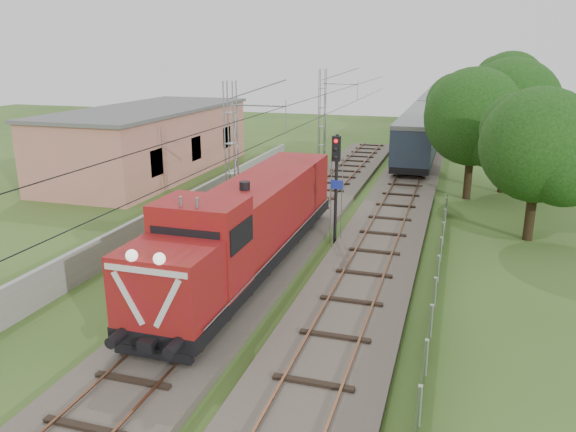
% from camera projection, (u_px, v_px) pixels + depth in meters
% --- Properties ---
extents(ground, '(140.00, 140.00, 0.00)m').
position_uv_depth(ground, '(180.00, 344.00, 18.85)').
color(ground, '#34521E').
rests_on(ground, ground).
extents(track_main, '(4.20, 70.00, 0.45)m').
position_uv_depth(track_main, '(253.00, 266.00, 25.22)').
color(track_main, '#6B6054').
rests_on(track_main, ground).
extents(track_side, '(4.20, 80.00, 0.45)m').
position_uv_depth(track_side, '(398.00, 202.00, 35.72)').
color(track_side, '#6B6054').
rests_on(track_side, ground).
extents(catenary, '(3.31, 70.00, 8.00)m').
position_uv_depth(catenary, '(233.00, 158.00, 29.54)').
color(catenary, gray).
rests_on(catenary, ground).
extents(boundary_wall, '(0.25, 40.00, 1.50)m').
position_uv_depth(boundary_wall, '(176.00, 212.00, 31.47)').
color(boundary_wall, '#9E9E99').
rests_on(boundary_wall, ground).
extents(station_building, '(8.40, 20.40, 5.22)m').
position_uv_depth(station_building, '(150.00, 141.00, 44.34)').
color(station_building, '#D88074').
rests_on(station_building, ground).
extents(fence, '(0.12, 32.00, 1.20)m').
position_uv_depth(fence, '(431.00, 321.00, 19.18)').
color(fence, black).
rests_on(fence, ground).
extents(locomotive, '(3.02, 17.26, 4.38)m').
position_uv_depth(locomotive, '(250.00, 224.00, 24.35)').
color(locomotive, black).
rests_on(locomotive, ground).
extents(coach_rake, '(3.07, 68.36, 3.54)m').
position_uv_depth(coach_rake, '(435.00, 106.00, 72.18)').
color(coach_rake, black).
rests_on(coach_rake, ground).
extents(signal_post, '(0.62, 0.48, 5.58)m').
position_uv_depth(signal_post, '(336.00, 170.00, 27.46)').
color(signal_post, black).
rests_on(signal_post, ground).
extents(tree_a, '(6.05, 5.76, 7.84)m').
position_uv_depth(tree_a, '(540.00, 147.00, 27.82)').
color(tree_a, '#312614').
rests_on(tree_a, ground).
extents(tree_b, '(7.02, 6.68, 9.10)m').
position_uv_depth(tree_b, '(511.00, 110.00, 37.42)').
color(tree_b, '#312614').
rests_on(tree_b, ground).
extents(tree_c, '(6.58, 6.27, 8.53)m').
position_uv_depth(tree_c, '(475.00, 118.00, 35.80)').
color(tree_c, '#312614').
rests_on(tree_c, ground).
extents(tree_d, '(7.30, 6.96, 9.47)m').
position_uv_depth(tree_d, '(510.00, 87.00, 57.40)').
color(tree_d, '#312614').
rests_on(tree_d, ground).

